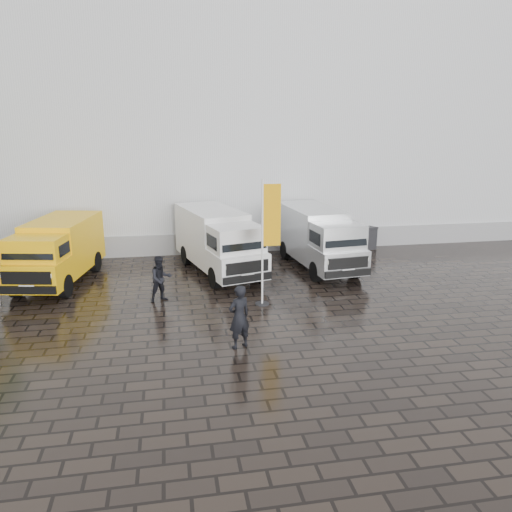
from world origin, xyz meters
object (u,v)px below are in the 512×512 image
Objects in this scene: van_yellow at (57,253)px; person_front at (239,317)px; van_silver at (318,239)px; wheelie_bin at (368,238)px; person_tent at (161,279)px; van_white at (218,243)px; flagpole at (268,237)px.

person_front is (6.22, -7.11, -0.30)m from van_yellow.
van_silver is at bearing -146.42° from person_front.
van_silver is 5.21× the size of wheelie_bin.
wheelie_bin is 0.68× the size of person_tent.
person_tent is at bearing -141.75° from van_white.
van_yellow is at bearing 168.21° from van_white.
van_white is 5.33× the size of wheelie_bin.
van_yellow is 0.89× the size of van_white.
person_front is at bearing -37.56° from van_yellow.
van_silver is 1.33× the size of flagpole.
van_yellow is 4.72× the size of wheelie_bin.
flagpole reaches higher than person_front.
flagpole is 4.11m from person_tent.
person_tent is at bearing -166.14° from wheelie_bin.
wheelie_bin is 12.98m from person_front.
flagpole is at bearing -149.78° from wheelie_bin.
flagpole is 9.70m from wheelie_bin.
person_front is at bearing -113.95° from flagpole.
person_front reaches higher than person_tent.
van_silver is 3.16× the size of person_front.
van_silver is 8.73m from person_front.
person_tent is (-2.39, -3.17, -0.47)m from van_white.
person_tent is at bearing -23.97° from van_yellow.
flagpole is at bearing -87.55° from van_white.
wheelie_bin is at bearing 23.45° from van_yellow.
person_tent is at bearing 165.10° from flagpole.
flagpole is (-3.09, -4.14, 1.15)m from van_silver.
flagpole reaches higher than van_white.
van_white is 1.02× the size of van_silver.
flagpole is at bearing -15.12° from van_yellow.
flagpole is (7.68, -3.82, 1.19)m from van_yellow.
van_white is at bearing 107.16° from flagpole.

